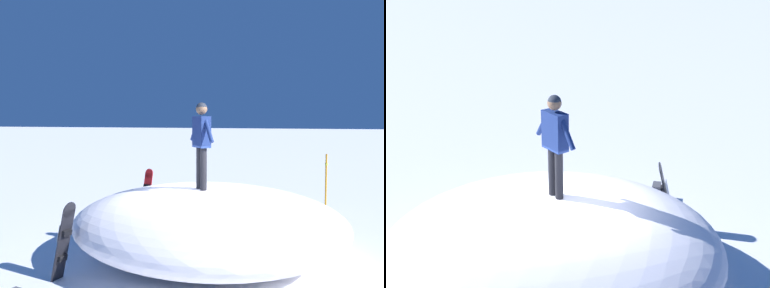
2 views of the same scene
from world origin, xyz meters
TOP-DOWN VIEW (x-y plane):
  - ground at (0.00, 0.00)m, footprint 240.00×240.00m
  - snow_mound at (-0.37, -0.29)m, footprint 5.98×5.42m
  - snowboarder_standing at (-0.31, 0.04)m, footprint 0.75×0.88m
  - snowboard_primary_upright at (1.88, 1.73)m, footprint 0.47×0.38m
  - backpack_near at (1.89, 3.15)m, footprint 0.31×0.62m

SIDE VIEW (x-z plane):
  - ground at x=0.00m, z-range 0.00..0.00m
  - backpack_near at x=1.89m, z-range 0.01..0.41m
  - snowboard_primary_upright at x=1.88m, z-range 0.02..1.56m
  - snow_mound at x=-0.37m, z-range 0.00..1.59m
  - snowboarder_standing at x=-0.31m, z-range 1.78..3.59m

